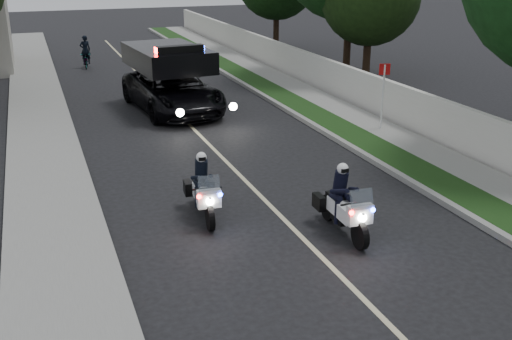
# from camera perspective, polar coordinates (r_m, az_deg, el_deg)

# --- Properties ---
(ground) EXTENTS (120.00, 120.00, 0.00)m
(ground) POSITION_cam_1_polar(r_m,az_deg,el_deg) (12.21, 7.64, -9.57)
(ground) COLOR black
(ground) RESTS_ON ground
(curb_right) EXTENTS (0.20, 60.00, 0.15)m
(curb_right) POSITION_cam_1_polar(r_m,az_deg,el_deg) (22.21, 5.02, 4.47)
(curb_right) COLOR gray
(curb_right) RESTS_ON ground
(grass_verge) EXTENTS (1.20, 60.00, 0.16)m
(grass_verge) POSITION_cam_1_polar(r_m,az_deg,el_deg) (22.51, 6.63, 4.63)
(grass_verge) COLOR #193814
(grass_verge) RESTS_ON ground
(sidewalk_right) EXTENTS (1.40, 60.00, 0.16)m
(sidewalk_right) POSITION_cam_1_polar(r_m,az_deg,el_deg) (23.12, 9.52, 4.90)
(sidewalk_right) COLOR gray
(sidewalk_right) RESTS_ON ground
(property_wall) EXTENTS (0.22, 60.00, 1.50)m
(property_wall) POSITION_cam_1_polar(r_m,az_deg,el_deg) (23.46, 11.75, 6.67)
(property_wall) COLOR beige
(property_wall) RESTS_ON ground
(curb_left) EXTENTS (0.20, 60.00, 0.15)m
(curb_left) POSITION_cam_1_polar(r_m,az_deg,el_deg) (20.20, -16.53, 2.13)
(curb_left) COLOR gray
(curb_left) RESTS_ON ground
(sidewalk_left) EXTENTS (2.00, 60.00, 0.16)m
(sidewalk_left) POSITION_cam_1_polar(r_m,az_deg,el_deg) (20.17, -19.63, 1.76)
(sidewalk_left) COLOR gray
(sidewalk_left) RESTS_ON ground
(lane_marking) EXTENTS (0.12, 50.00, 0.01)m
(lane_marking) POSITION_cam_1_polar(r_m,az_deg,el_deg) (20.85, -5.25, 3.23)
(lane_marking) COLOR #BFB78C
(lane_marking) RESTS_ON ground
(police_moto_left) EXTENTS (0.82, 1.91, 1.58)m
(police_moto_left) POSITION_cam_1_polar(r_m,az_deg,el_deg) (14.57, -4.91, -4.35)
(police_moto_left) COLOR white
(police_moto_left) RESTS_ON ground
(police_moto_right) EXTENTS (0.73, 1.93, 1.62)m
(police_moto_right) POSITION_cam_1_polar(r_m,az_deg,el_deg) (13.83, 8.12, -5.87)
(police_moto_right) COLOR silver
(police_moto_right) RESTS_ON ground
(police_suv) EXTENTS (3.31, 6.21, 2.90)m
(police_suv) POSITION_cam_1_polar(r_m,az_deg,el_deg) (24.35, -7.80, 5.56)
(police_suv) COLOR black
(police_suv) RESTS_ON ground
(bicycle) EXTENTS (0.74, 1.60, 0.81)m
(bicycle) POSITION_cam_1_polar(r_m,az_deg,el_deg) (34.54, -15.64, 9.27)
(bicycle) COLOR black
(bicycle) RESTS_ON ground
(cyclist) EXTENTS (0.59, 0.43, 1.53)m
(cyclist) POSITION_cam_1_polar(r_m,az_deg,el_deg) (34.54, -15.64, 9.27)
(cyclist) COLOR black
(cyclist) RESTS_ON ground
(sign_post) EXTENTS (0.48, 0.48, 2.49)m
(sign_post) POSITION_cam_1_polar(r_m,az_deg,el_deg) (21.61, 11.62, 3.49)
(sign_post) COLOR #AA200C
(sign_post) RESTS_ON ground
(tree_right_c) EXTENTS (6.22, 6.22, 7.81)m
(tree_right_c) POSITION_cam_1_polar(r_m,az_deg,el_deg) (30.38, 10.25, 8.30)
(tree_right_c) COLOR #1A3310
(tree_right_c) RESTS_ON ground
(tree_right_d) EXTENTS (8.60, 8.60, 12.01)m
(tree_right_d) POSITION_cam_1_polar(r_m,az_deg,el_deg) (31.71, 8.45, 8.89)
(tree_right_d) COLOR #174115
(tree_right_d) RESTS_ON ground
(tree_right_e) EXTENTS (6.39, 6.39, 8.45)m
(tree_right_e) POSITION_cam_1_polar(r_m,az_deg,el_deg) (39.88, 1.89, 11.34)
(tree_right_e) COLOR #133310
(tree_right_e) RESTS_ON ground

